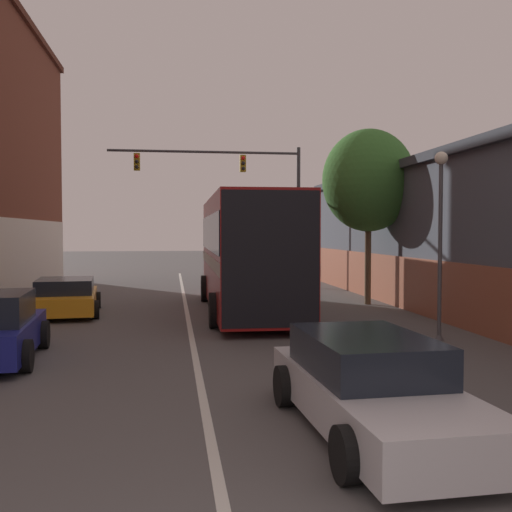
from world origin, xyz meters
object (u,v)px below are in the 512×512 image
at_px(traffic_signal_gantry, 243,185).
at_px(street_lamp, 440,230).
at_px(street_tree_near, 369,181).
at_px(parked_car_left_near, 66,297).
at_px(hatchback_foreground, 371,386).
at_px(bus, 248,249).

height_order(traffic_signal_gantry, street_lamp, traffic_signal_gantry).
bearing_deg(traffic_signal_gantry, street_tree_near, -62.93).
height_order(parked_car_left_near, street_lamp, street_lamp).
bearing_deg(hatchback_foreground, parked_car_left_near, 23.40).
xyz_separation_m(hatchback_foreground, street_tree_near, (4.52, 13.57, 3.93)).
bearing_deg(parked_car_left_near, hatchback_foreground, -159.53).
xyz_separation_m(parked_car_left_near, street_tree_near, (10.58, 1.21, 3.98)).
height_order(bus, parked_car_left_near, bus).
relative_size(parked_car_left_near, street_tree_near, 0.69).
relative_size(bus, traffic_signal_gantry, 1.14).
distance_m(bus, street_lamp, 7.09).
bearing_deg(hatchback_foreground, street_lamp, -34.58).
bearing_deg(hatchback_foreground, bus, -2.04).
relative_size(parked_car_left_near, street_lamp, 0.96).
relative_size(bus, parked_car_left_near, 2.33).
bearing_deg(street_lamp, traffic_signal_gantry, 102.10).
relative_size(street_lamp, street_tree_near, 0.72).
relative_size(bus, hatchback_foreground, 2.21).
xyz_separation_m(bus, street_lamp, (4.04, -5.79, 0.61)).
bearing_deg(traffic_signal_gantry, parked_car_left_near, -128.50).
xyz_separation_m(parked_car_left_near, traffic_signal_gantry, (6.82, 8.57, 4.37)).
distance_m(hatchback_foreground, traffic_signal_gantry, 21.38).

